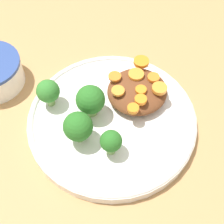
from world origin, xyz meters
name	(u,v)px	position (x,y,z in m)	size (l,w,h in m)	color
ground_plane	(112,123)	(0.00, 0.00, 0.00)	(4.00, 4.00, 0.00)	tan
plate	(112,119)	(0.00, 0.00, 0.01)	(0.28, 0.28, 0.02)	white
stew_mound	(137,91)	(-0.01, 0.06, 0.03)	(0.10, 0.10, 0.03)	brown
broccoli_floret_0	(78,127)	(0.01, -0.07, 0.06)	(0.05, 0.05, 0.06)	#759E51
broccoli_floret_1	(90,100)	(-0.03, -0.02, 0.05)	(0.05, 0.05, 0.06)	#759E51
broccoli_floret_2	(48,92)	(-0.08, -0.07, 0.05)	(0.04, 0.04, 0.05)	#7FA85B
broccoli_floret_3	(111,142)	(0.05, -0.04, 0.05)	(0.03, 0.03, 0.05)	#759E51
carrot_slice_0	(136,74)	(-0.03, 0.07, 0.05)	(0.03, 0.03, 0.00)	orange
carrot_slice_1	(115,76)	(-0.05, 0.04, 0.05)	(0.02, 0.02, 0.00)	orange
carrot_slice_2	(141,100)	(0.02, 0.04, 0.05)	(0.02, 0.02, 0.01)	orange
carrot_slice_3	(118,91)	(-0.02, 0.02, 0.05)	(0.02, 0.02, 0.00)	orange
carrot_slice_4	(159,88)	(0.01, 0.08, 0.05)	(0.03, 0.03, 0.01)	orange
carrot_slice_5	(139,88)	(0.00, 0.06, 0.05)	(0.02, 0.02, 0.00)	orange
carrot_slice_6	(153,77)	(-0.01, 0.09, 0.05)	(0.02, 0.02, 0.00)	orange
carrot_slice_7	(133,109)	(0.02, 0.02, 0.05)	(0.02, 0.02, 0.01)	orange
carrot_slice_8	(141,62)	(-0.05, 0.09, 0.05)	(0.03, 0.03, 0.01)	orange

